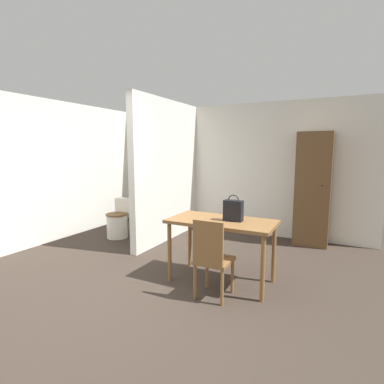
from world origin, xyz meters
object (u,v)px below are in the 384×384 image
dining_table (222,227)px  wooden_chair (212,257)px  toilet (119,221)px  wooden_cabinet (313,189)px  handbag (233,210)px

dining_table → wooden_chair: wooden_chair is taller
wooden_chair → toilet: bearing=150.9°
dining_table → wooden_cabinet: size_ratio=0.67×
wooden_chair → toilet: 2.88m
dining_table → toilet: dining_table is taller
wooden_chair → dining_table: bearing=98.7°
dining_table → wooden_chair: size_ratio=1.43×
handbag → wooden_cabinet: wooden_cabinet is taller
dining_table → handbag: 0.26m
wooden_chair → handbag: 0.65m
toilet → wooden_chair: bearing=-29.2°
dining_table → handbag: (0.14, 0.02, 0.22)m
wooden_chair → handbag: size_ratio=2.83×
wooden_chair → handbag: (0.07, 0.48, 0.44)m
handbag → wooden_cabinet: 2.19m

